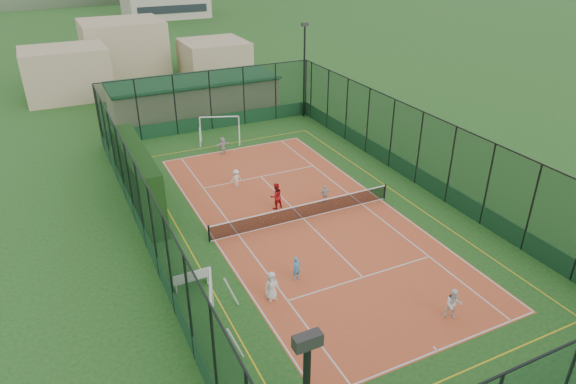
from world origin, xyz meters
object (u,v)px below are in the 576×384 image
object	(u,v)px
floodlight_ne	(304,71)
child_near_left	(272,286)
futsal_goal_far	(220,129)
child_far_right	(325,194)
child_near_mid	(297,268)
child_far_back	(223,145)
child_far_left	(236,178)
coach	(276,196)
white_bench	(191,278)
futsal_goal_near	(212,312)
child_near_right	(453,304)
clubhouse	(194,96)

from	to	relation	value
floodlight_ne	child_near_left	bearing A→B (deg)	-120.55
futsal_goal_far	child_far_right	size ratio (longest dim) A/B	2.69
futsal_goal_far	child_near_left	xyz separation A→B (m)	(-4.40, -19.93, -0.28)
child_near_mid	child_far_back	distance (m)	16.62
child_far_left	child_far_right	bearing A→B (deg)	120.61
coach	white_bench	bearing A→B (deg)	28.94
floodlight_ne	child_far_right	world-z (taller)	floodlight_ne
futsal_goal_far	child_near_left	distance (m)	20.42
futsal_goal_near	child_near_right	xyz separation A→B (m)	(9.70, -3.73, -0.32)
floodlight_ne	child_near_right	size ratio (longest dim) A/B	5.44
futsal_goal_far	child_far_back	bearing A→B (deg)	-83.86
futsal_goal_far	coach	world-z (taller)	futsal_goal_far
floodlight_ne	child_far_right	xyz separation A→B (m)	(-6.46, -15.40, -3.52)
white_bench	child_near_right	bearing A→B (deg)	-38.21
futsal_goal_near	child_far_back	world-z (taller)	futsal_goal_near
floodlight_ne	futsal_goal_near	size ratio (longest dim) A/B	2.45
futsal_goal_far	coach	size ratio (longest dim) A/B	1.90
child_far_left	child_near_mid	bearing A→B (deg)	72.73
floodlight_ne	futsal_goal_far	bearing A→B (deg)	-163.64
futsal_goal_far	child_near_right	bearing A→B (deg)	-63.97
child_far_left	white_bench	bearing A→B (deg)	45.50
clubhouse	child_near_mid	size ratio (longest dim) A/B	12.20
child_near_mid	child_far_back	xyz separation A→B (m)	(2.01, 16.50, 0.04)
white_bench	child_far_right	size ratio (longest dim) A/B	1.49
clubhouse	coach	xyz separation A→B (m)	(-0.92, -20.14, -0.73)
child_far_left	child_far_right	xyz separation A→B (m)	(4.20, -4.51, -0.02)
child_near_right	child_near_left	bearing A→B (deg)	173.84
futsal_goal_far	futsal_goal_near	bearing A→B (deg)	-88.89
child_near_right	child_far_left	size ratio (longest dim) A/B	1.24
white_bench	child_far_back	xyz separation A→B (m)	(6.81, 14.82, 0.18)
futsal_goal_near	futsal_goal_far	xyz separation A→B (m)	(7.53, 20.83, -0.06)
floodlight_ne	child_far_back	size ratio (longest dim) A/B	6.18
floodlight_ne	futsal_goal_far	xyz separation A→B (m)	(-8.91, -2.61, -3.10)
floodlight_ne	coach	size ratio (longest dim) A/B	4.94
floodlight_ne	child_near_right	bearing A→B (deg)	-103.91
child_near_right	child_near_mid	bearing A→B (deg)	160.54
floodlight_ne	futsal_goal_far	size ratio (longest dim) A/B	2.59
clubhouse	futsal_goal_near	distance (m)	29.90
clubhouse	child_far_right	world-z (taller)	clubhouse
child_near_mid	child_far_back	bearing A→B (deg)	76.08
white_bench	child_near_right	world-z (taller)	child_near_right
clubhouse	floodlight_ne	bearing A→B (deg)	-32.12
futsal_goal_far	white_bench	bearing A→B (deg)	-92.33
futsal_goal_near	coach	distance (m)	11.12
child_near_right	child_far_left	bearing A→B (deg)	132.58
child_far_right	child_near_mid	bearing A→B (deg)	59.73
child_far_left	child_far_back	world-z (taller)	child_far_back
futsal_goal_near	child_far_left	world-z (taller)	futsal_goal_near
clubhouse	child_near_right	world-z (taller)	clubhouse
clubhouse	futsal_goal_near	size ratio (longest dim) A/B	4.52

